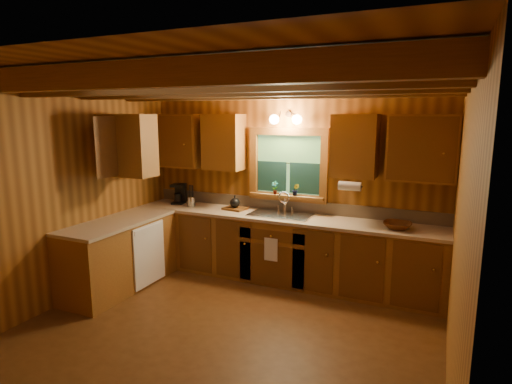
{
  "coord_description": "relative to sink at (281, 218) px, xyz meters",
  "views": [
    {
      "loc": [
        1.95,
        -3.54,
        2.23
      ],
      "look_at": [
        0.0,
        0.8,
        1.35
      ],
      "focal_mm": 29.64,
      "sensor_mm": 36.0,
      "label": 1
    }
  ],
  "objects": [
    {
      "name": "teakettle",
      "position": [
        -0.71,
        0.04,
        0.14
      ],
      "size": [
        0.14,
        0.14,
        0.18
      ],
      "rotation": [
        0.0,
        0.0,
        0.28
      ],
      "color": "black",
      "rests_on": "cutting_board"
    },
    {
      "name": "backsplash",
      "position": [
        0.0,
        0.28,
        0.12
      ],
      "size": [
        4.2,
        0.02,
        0.16
      ],
      "primitive_type": "cube",
      "color": "tan",
      "rests_on": "room"
    },
    {
      "name": "cutting_board",
      "position": [
        -0.71,
        0.04,
        0.06
      ],
      "size": [
        0.34,
        0.27,
        0.03
      ],
      "primitive_type": "cube",
      "rotation": [
        0.0,
        0.0,
        -0.15
      ],
      "color": "#5A3413",
      "rests_on": "countertop"
    },
    {
      "name": "dish_towel",
      "position": [
        0.0,
        -0.34,
        -0.34
      ],
      "size": [
        0.18,
        0.01,
        0.3
      ],
      "primitive_type": "cube",
      "color": "white",
      "rests_on": "base_cabinets"
    },
    {
      "name": "wall_sconce",
      "position": [
        0.0,
        0.14,
        1.31
      ],
      "size": [
        0.45,
        0.21,
        0.17
      ],
      "color": "black",
      "rests_on": "room"
    },
    {
      "name": "dishwasher_panel",
      "position": [
        -1.47,
        -0.92,
        -0.43
      ],
      "size": [
        0.02,
        0.6,
        0.8
      ],
      "primitive_type": "cube",
      "color": "white",
      "rests_on": "base_cabinets"
    },
    {
      "name": "potted_plant_left",
      "position": [
        -0.16,
        0.19,
        0.37
      ],
      "size": [
        0.1,
        0.07,
        0.18
      ],
      "primitive_type": "imported",
      "rotation": [
        0.0,
        0.0,
        0.09
      ],
      "color": "#5A3413",
      "rests_on": "window_sill"
    },
    {
      "name": "room",
      "position": [
        0.0,
        -1.6,
        0.44
      ],
      "size": [
        4.2,
        4.2,
        4.2
      ],
      "color": "#553214",
      "rests_on": "ground"
    },
    {
      "name": "potted_plant_right",
      "position": [
        0.14,
        0.2,
        0.37
      ],
      "size": [
        0.11,
        0.09,
        0.17
      ],
      "primitive_type": "imported",
      "rotation": [
        0.0,
        0.0,
        0.25
      ],
      "color": "#5A3413",
      "rests_on": "window_sill"
    },
    {
      "name": "upper_cabinets",
      "position": [
        -0.56,
        -0.18,
        0.98
      ],
      "size": [
        4.19,
        1.77,
        0.78
      ],
      "color": "brown",
      "rests_on": "room"
    },
    {
      "name": "base_cabinets",
      "position": [
        -0.49,
        -0.32,
        -0.43
      ],
      "size": [
        4.2,
        2.22,
        0.86
      ],
      "color": "brown",
      "rests_on": "ground"
    },
    {
      "name": "window_sill",
      "position": [
        0.0,
        0.22,
        0.26
      ],
      "size": [
        1.06,
        0.14,
        0.04
      ],
      "primitive_type": "cube",
      "color": "brown",
      "rests_on": "room"
    },
    {
      "name": "window",
      "position": [
        0.0,
        0.26,
        0.67
      ],
      "size": [
        1.12,
        0.08,
        1.0
      ],
      "color": "brown",
      "rests_on": "room"
    },
    {
      "name": "wicker_basket",
      "position": [
        1.5,
        -0.08,
        0.08
      ],
      "size": [
        0.33,
        0.33,
        0.08
      ],
      "primitive_type": "imported",
      "rotation": [
        0.0,
        0.0,
        0.01
      ],
      "color": "#48230C",
      "rests_on": "countertop"
    },
    {
      "name": "ceiling_beams",
      "position": [
        0.0,
        -1.6,
        1.63
      ],
      "size": [
        4.2,
        2.54,
        0.18
      ],
      "color": "brown",
      "rests_on": "room"
    },
    {
      "name": "paper_towel_roll",
      "position": [
        0.92,
        -0.07,
        0.51
      ],
      "size": [
        0.27,
        0.11,
        0.11
      ],
      "primitive_type": "cylinder",
      "rotation": [
        0.0,
        1.57,
        0.0
      ],
      "color": "white",
      "rests_on": "upper_cabinets"
    },
    {
      "name": "sink",
      "position": [
        0.0,
        0.0,
        0.0
      ],
      "size": [
        0.82,
        0.48,
        0.43
      ],
      "color": "silver",
      "rests_on": "countertop"
    },
    {
      "name": "coffee_maker",
      "position": [
        -1.67,
        0.09,
        0.19
      ],
      "size": [
        0.17,
        0.22,
        0.3
      ],
      "rotation": [
        0.0,
        0.0,
        0.21
      ],
      "color": "black",
      "rests_on": "countertop"
    },
    {
      "name": "countertop",
      "position": [
        -0.48,
        -0.31,
        0.02
      ],
      "size": [
        4.2,
        2.24,
        0.04
      ],
      "color": "tan",
      "rests_on": "base_cabinets"
    },
    {
      "name": "utensil_crock",
      "position": [
        -1.4,
        -0.02,
        0.12
      ],
      "size": [
        0.11,
        0.11,
        0.32
      ],
      "rotation": [
        0.0,
        0.0,
        0.1
      ],
      "color": "silver",
      "rests_on": "countertop"
    }
  ]
}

